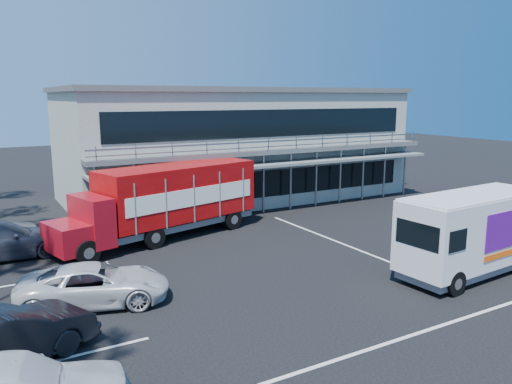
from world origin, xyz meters
TOP-DOWN VIEW (x-y plane):
  - ground at (0.00, 0.00)m, footprint 120.00×120.00m
  - building at (3.00, 14.94)m, footprint 22.40×12.00m
  - red_truck at (-4.69, 7.18)m, footprint 10.58×4.94m
  - white_van at (3.60, -3.50)m, footprint 6.57×2.62m
  - parked_car_c at (-9.50, 0.80)m, footprint 5.24×3.46m

SIDE VIEW (x-z plane):
  - ground at x=0.00m, z-range 0.00..0.00m
  - parked_car_c at x=-9.50m, z-range 0.00..1.34m
  - white_van at x=3.60m, z-range 0.09..3.24m
  - red_truck at x=-4.69m, z-range 0.17..3.65m
  - building at x=3.00m, z-range 0.01..7.31m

